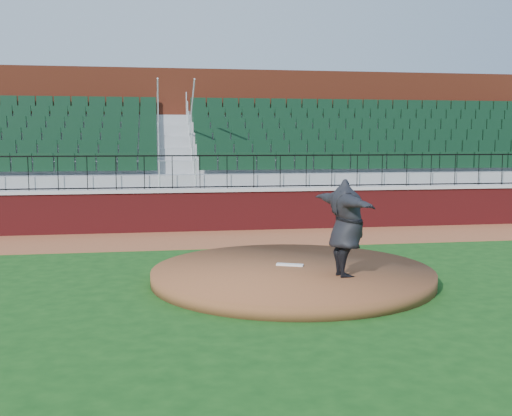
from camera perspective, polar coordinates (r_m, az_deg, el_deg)
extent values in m
plane|color=#144212|center=(11.98, 1.17, -6.99)|extent=(90.00, 90.00, 0.00)
cube|color=brown|center=(17.21, -2.10, -2.85)|extent=(34.00, 3.20, 0.01)
cube|color=maroon|center=(18.71, -2.72, -0.27)|extent=(34.00, 0.35, 1.20)
cube|color=#B7B7B7|center=(18.64, -2.73, 1.71)|extent=(34.00, 0.45, 0.10)
cube|color=maroon|center=(24.08, -4.26, 6.34)|extent=(34.00, 0.50, 5.50)
cylinder|color=brown|center=(12.10, 3.41, -6.25)|extent=(5.54, 5.54, 0.25)
cube|color=white|center=(12.32, 3.19, -5.34)|extent=(0.55, 0.34, 0.04)
imported|color=black|center=(11.32, 8.45, -1.88)|extent=(0.93, 2.30, 1.82)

